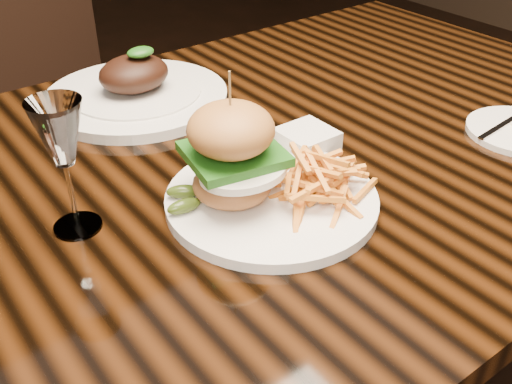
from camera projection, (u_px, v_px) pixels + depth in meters
dining_table at (221, 210)px, 0.91m from camera, size 1.60×0.90×0.75m
burger_plate at (266, 174)px, 0.76m from camera, size 0.28×0.28×0.19m
ramekin at (307, 141)px, 0.89m from camera, size 0.10×0.10×0.04m
wine_glass at (60, 138)px, 0.68m from camera, size 0.06×0.06×0.17m
far_dish at (136, 92)px, 1.04m from camera, size 0.32×0.32×0.10m
chair_far at (52, 91)px, 1.60m from camera, size 0.55×0.55×0.95m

